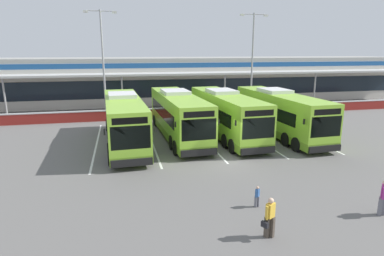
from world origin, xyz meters
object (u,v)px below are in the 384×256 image
Objects in this scene: coach_bus_right_centre at (279,114)px; lamp_post_west at (103,57)px; coach_bus_leftmost at (124,121)px; pedestrian_child at (257,196)px; pedestrian_with_handbag at (270,217)px; pedestrian_near_bin at (383,196)px; coach_bus_centre at (225,115)px; coach_bus_left_centre at (178,116)px; lamp_post_centre at (252,57)px.

lamp_post_west is (-14.52, 11.08, 4.50)m from coach_bus_right_centre.
coach_bus_leftmost is 12.20× the size of pedestrian_child.
pedestrian_with_handbag reaches higher than pedestrian_child.
lamp_post_west reaches higher than pedestrian_near_bin.
coach_bus_centre is at bearing 172.73° from coach_bus_right_centre.
lamp_post_west reaches higher than coach_bus_leftmost.
coach_bus_right_centre is at bearing -6.89° from coach_bus_left_centre.
coach_bus_right_centre is 1.11× the size of lamp_post_centre.
pedestrian_child is 24.92m from lamp_post_centre.
coach_bus_centre is at bearing -6.44° from coach_bus_left_centre.
coach_bus_right_centre reaches higher than pedestrian_with_handbag.
coach_bus_right_centre reaches higher than pedestrian_child.
coach_bus_leftmost is 1.00× the size of coach_bus_right_centre.
pedestrian_child is at bearing -64.39° from coach_bus_leftmost.
lamp_post_centre is at bearing 43.11° from coach_bus_left_centre.
coach_bus_left_centre is 13.01m from pedestrian_child.
coach_bus_left_centre reaches higher than pedestrian_child.
coach_bus_centre and coach_bus_right_centre have the same top height.
pedestrian_with_handbag is 26.83m from lamp_post_west.
pedestrian_near_bin is (10.65, -13.73, -0.91)m from coach_bus_leftmost.
coach_bus_left_centre is 7.56× the size of pedestrian_with_handbag.
pedestrian_child is 24.79m from lamp_post_west.
coach_bus_right_centre is at bearing -7.27° from coach_bus_centre.
pedestrian_child is at bearing 76.77° from pedestrian_with_handbag.
coach_bus_centre is 15.17m from lamp_post_west.
coach_bus_leftmost and coach_bus_left_centre have the same top height.
pedestrian_near_bin is at bearing -52.19° from coach_bus_leftmost.
coach_bus_left_centre is 12.59m from lamp_post_west.
coach_bus_leftmost is at bearing -143.89° from lamp_post_centre.
coach_bus_left_centre is 12.20× the size of pedestrian_child.
lamp_post_west is (-6.09, 10.06, 4.50)m from coach_bus_left_centre.
pedestrian_with_handbag is 1.00× the size of pedestrian_near_bin.
coach_bus_leftmost is 4.46m from coach_bus_left_centre.
coach_bus_centre is 14.55m from pedestrian_near_bin.
lamp_post_west is at bearing 116.54° from pedestrian_near_bin.
coach_bus_left_centre is 16.08m from pedestrian_near_bin.
pedestrian_with_handbag is at bearing -118.21° from coach_bus_right_centre.
pedestrian_child is at bearing 159.29° from pedestrian_near_bin.
lamp_post_centre is (9.53, 24.95, 5.43)m from pedestrian_with_handbag.
lamp_post_west reaches higher than pedestrian_child.
lamp_post_west and lamp_post_centre have the same top height.
coach_bus_right_centre is 16.23m from pedestrian_with_handbag.
pedestrian_with_handbag is 1.61× the size of pedestrian_child.
lamp_post_centre reaches higher than pedestrian_child.
coach_bus_left_centre is at bearing 173.56° from coach_bus_centre.
coach_bus_left_centre reaches higher than pedestrian_with_handbag.
pedestrian_near_bin is (6.31, -14.76, -0.91)m from coach_bus_left_centre.
coach_bus_leftmost is 7.56× the size of pedestrian_with_handbag.
lamp_post_west is at bearing 142.65° from coach_bus_right_centre.
coach_bus_right_centre is 13.88m from pedestrian_child.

